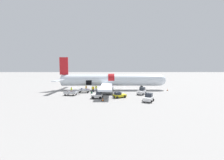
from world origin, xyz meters
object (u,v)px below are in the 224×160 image
at_px(ground_crew_helper, 86,88).
at_px(ground_crew_supervisor, 96,88).
at_px(baggage_tug_lead, 141,91).
at_px(ground_crew_driver, 93,89).
at_px(baggage_tug_spare, 148,98).
at_px(airplane, 109,81).
at_px(baggage_tug_rear, 97,95).
at_px(baggage_cart_loading, 84,91).
at_px(ground_crew_loader_a, 71,90).
at_px(baggage_tug_mid, 119,95).
at_px(ground_crew_loader_b, 92,89).
at_px(baggage_cart_queued, 70,93).
at_px(suitcase_on_tarmac_upright, 91,93).

bearing_deg(ground_crew_helper, ground_crew_supervisor, 0.84).
distance_m(baggage_tug_lead, ground_crew_driver, 13.09).
bearing_deg(baggage_tug_lead, baggage_tug_spare, -92.64).
height_order(airplane, baggage_tug_lead, airplane).
distance_m(baggage_tug_rear, baggage_cart_loading, 8.57).
bearing_deg(baggage_tug_spare, baggage_cart_loading, 145.07).
bearing_deg(baggage_tug_spare, ground_crew_helper, 138.70).
relative_size(baggage_tug_rear, ground_crew_loader_a, 1.56).
relative_size(baggage_tug_mid, ground_crew_loader_b, 2.11).
distance_m(baggage_cart_loading, ground_crew_driver, 2.56).
xyz_separation_m(baggage_cart_loading, ground_crew_loader_b, (1.90, 1.85, 0.27)).
height_order(airplane, baggage_tug_mid, airplane).
xyz_separation_m(baggage_tug_spare, ground_crew_driver, (-12.27, 11.08, 0.20)).
relative_size(baggage_tug_rear, ground_crew_helper, 1.50).
xyz_separation_m(baggage_tug_lead, baggage_cart_queued, (-17.59, -1.10, -0.23)).
relative_size(baggage_tug_rear, ground_crew_loader_b, 1.63).
relative_size(baggage_cart_queued, ground_crew_helper, 2.41).
height_order(baggage_cart_loading, ground_crew_helper, ground_crew_helper).
bearing_deg(baggage_cart_loading, ground_crew_loader_b, 44.26).
xyz_separation_m(baggage_tug_spare, baggage_cart_loading, (-14.67, 10.24, -0.16)).
relative_size(ground_crew_loader_a, ground_crew_supervisor, 0.95).
distance_m(baggage_cart_queued, ground_crew_driver, 6.74).
bearing_deg(airplane, baggage_tug_spare, -62.85).
distance_m(ground_crew_loader_a, ground_crew_loader_b, 5.78).
bearing_deg(ground_crew_loader_b, baggage_tug_mid, -49.60).
xyz_separation_m(ground_crew_supervisor, ground_crew_helper, (-2.89, -0.04, -0.01)).
distance_m(airplane, ground_crew_loader_a, 11.80).
relative_size(baggage_tug_rear, baggage_cart_loading, 0.64).
bearing_deg(baggage_tug_rear, ground_crew_loader_b, 104.71).
relative_size(ground_crew_supervisor, ground_crew_helper, 1.01).
xyz_separation_m(baggage_tug_lead, suitcase_on_tarmac_upright, (-12.86, 1.21, -0.51)).
height_order(baggage_tug_lead, baggage_tug_spare, baggage_tug_lead).
relative_size(airplane, baggage_tug_spare, 11.05).
distance_m(baggage_tug_rear, ground_crew_driver, 8.47).
distance_m(baggage_tug_lead, ground_crew_loader_b, 13.85).
relative_size(baggage_tug_spare, ground_crew_driver, 1.79).
xyz_separation_m(ground_crew_driver, suitcase_on_tarmac_upright, (-0.23, -2.24, -0.65)).
bearing_deg(ground_crew_loader_a, baggage_tug_rear, -41.58).
height_order(baggage_cart_loading, baggage_cart_queued, baggage_cart_loading).
height_order(baggage_tug_spare, ground_crew_loader_a, baggage_tug_spare).
height_order(ground_crew_driver, ground_crew_helper, ground_crew_driver).
height_order(baggage_tug_rear, suitcase_on_tarmac_upright, baggage_tug_rear).
bearing_deg(ground_crew_loader_b, ground_crew_loader_a, -154.98).
bearing_deg(suitcase_on_tarmac_upright, baggage_tug_spare, -35.26).
bearing_deg(ground_crew_loader_a, ground_crew_helper, 44.81).
bearing_deg(airplane, ground_crew_helper, -160.56).
bearing_deg(ground_crew_loader_b, baggage_tug_spare, -43.45).
bearing_deg(baggage_tug_rear, ground_crew_driver, 103.24).
height_order(baggage_tug_spare, baggage_cart_queued, baggage_tug_spare).
height_order(baggage_tug_spare, baggage_cart_loading, baggage_tug_spare).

